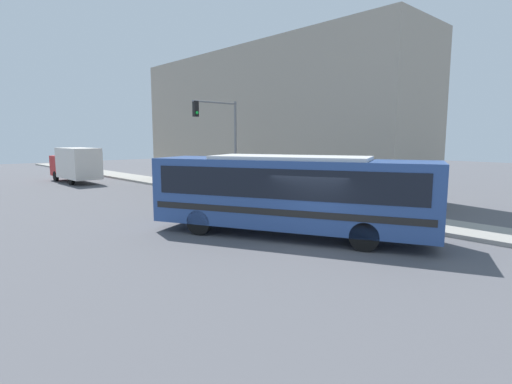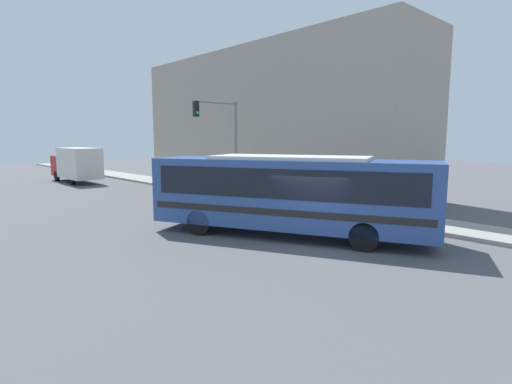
# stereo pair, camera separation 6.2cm
# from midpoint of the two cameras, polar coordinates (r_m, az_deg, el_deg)

# --- Properties ---
(ground_plane) EXTENTS (120.00, 120.00, 0.00)m
(ground_plane) POSITION_cam_midpoint_polar(r_m,az_deg,el_deg) (14.77, 8.65, -7.36)
(ground_plane) COLOR #515156
(sidewalk) EXTENTS (2.73, 70.00, 0.18)m
(sidewalk) POSITION_cam_midpoint_polar(r_m,az_deg,el_deg) (33.72, -12.16, 1.17)
(sidewalk) COLOR gray
(sidewalk) RESTS_ON ground_plane
(building_facade) EXTENTS (6.00, 24.23, 10.19)m
(building_facade) POSITION_cam_midpoint_polar(r_m,az_deg,el_deg) (30.71, 1.48, 10.08)
(building_facade) COLOR #9E9384
(building_facade) RESTS_ON ground_plane
(city_bus) EXTENTS (7.01, 10.91, 3.14)m
(city_bus) POSITION_cam_midpoint_polar(r_m,az_deg,el_deg) (15.52, 4.71, 0.28)
(city_bus) COLOR #2D4C8C
(city_bus) RESTS_ON ground_plane
(delivery_truck) EXTENTS (2.22, 6.88, 3.00)m
(delivery_truck) POSITION_cam_midpoint_polar(r_m,az_deg,el_deg) (37.81, -24.44, 3.69)
(delivery_truck) COLOR silver
(delivery_truck) RESTS_ON ground_plane
(fire_hydrant) EXTENTS (0.27, 0.37, 0.84)m
(fire_hydrant) POSITION_cam_midpoint_polar(r_m,az_deg,el_deg) (20.61, 10.24, -1.42)
(fire_hydrant) COLOR gold
(fire_hydrant) RESTS_ON sidewalk
(traffic_light_pole) EXTENTS (3.28, 0.35, 5.93)m
(traffic_light_pole) POSITION_cam_midpoint_polar(r_m,az_deg,el_deg) (25.03, -4.90, 8.55)
(traffic_light_pole) COLOR slate
(traffic_light_pole) RESTS_ON sidewalk
(parking_meter) EXTENTS (0.14, 0.14, 1.30)m
(parking_meter) POSITION_cam_midpoint_polar(r_m,az_deg,el_deg) (25.52, -2.83, 1.48)
(parking_meter) COLOR slate
(parking_meter) RESTS_ON sidewalk
(pedestrian_near_corner) EXTENTS (0.34, 0.34, 1.72)m
(pedestrian_near_corner) POSITION_cam_midpoint_polar(r_m,az_deg,el_deg) (23.19, 6.94, 0.80)
(pedestrian_near_corner) COLOR #47382D
(pedestrian_near_corner) RESTS_ON sidewalk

